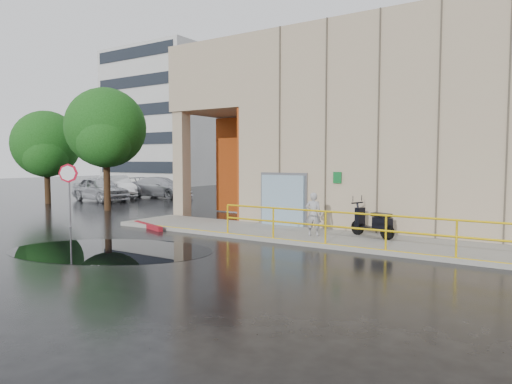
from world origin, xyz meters
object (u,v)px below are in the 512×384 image
tree_far (46,146)px  person (313,214)px  stop_sign (69,181)px  car_c (161,187)px  scooter (373,214)px  red_curb (148,226)px  car_a (100,189)px  car_b (116,187)px  tree_near (105,131)px

tree_far → person: bearing=-8.0°
stop_sign → car_c: size_ratio=0.51×
scooter → red_curb: (-8.66, -1.92, -0.85)m
stop_sign → car_a: 12.36m
car_b → tree_near: tree_near is taller
person → tree_near: (-13.40, 2.19, 3.43)m
scooter → tree_near: 15.64m
car_a → tree_far: 4.31m
person → car_c: bearing=-47.1°
tree_far → tree_near: bearing=-5.4°
person → car_a: 19.57m
scooter → stop_sign: bearing=-142.1°
scooter → car_a: car_a is taller
tree_far → scooter: bearing=-5.2°
red_curb → car_a: (-11.80, 6.97, 0.73)m
tree_near → car_c: bearing=116.2°
car_b → tree_near: size_ratio=0.75×
red_curb → car_b: car_b is taller
tree_far → car_a: bearing=69.5°
person → car_a: (-18.67, 5.88, -0.08)m
person → tree_far: (-19.82, 2.80, 2.70)m
car_a → stop_sign: bearing=-126.2°
car_a → car_b: (-0.90, 2.06, 0.00)m
tree_far → car_b: bearing=87.2°
red_curb → tree_far: tree_far is taller
scooter → car_b: 22.52m
person → car_c: size_ratio=0.29×
person → scooter: bearing=-171.8°
stop_sign → tree_far: bearing=137.6°
stop_sign → red_curb: stop_sign is taller
stop_sign → car_c: (-7.60, 12.90, -1.15)m
stop_sign → car_a: size_ratio=0.54×
scooter → tree_near: tree_near is taller
person → scooter: person is taller
scooter → red_curb: scooter is taller
car_c → tree_near: 9.69m
scooter → stop_sign: stop_sign is taller
red_curb → car_a: car_a is taller
red_curb → car_b: 15.60m
scooter → stop_sign: (-11.57, -3.46, 0.96)m
tree_near → car_a: bearing=145.0°
red_curb → car_c: 15.50m
scooter → stop_sign: size_ratio=0.70×
person → car_a: person is taller
car_a → car_c: (1.29, 4.39, -0.07)m
car_c → tree_near: tree_near is taller
stop_sign → tree_far: tree_far is taller
scooter → car_c: scooter is taller
stop_sign → red_curb: bearing=13.9°
car_a → car_b: bearing=31.2°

